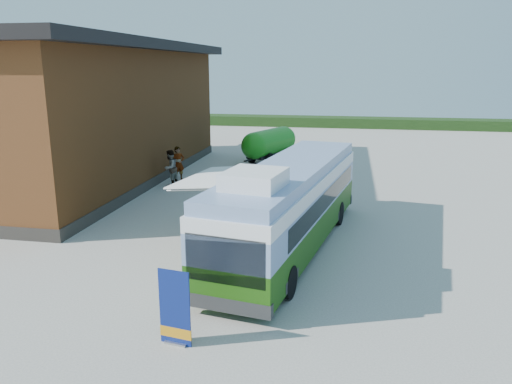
% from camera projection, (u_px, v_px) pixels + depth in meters
% --- Properties ---
extents(ground, '(100.00, 100.00, 0.00)m').
position_uv_depth(ground, '(236.00, 255.00, 16.79)').
color(ground, '#BCB7AD').
rests_on(ground, ground).
extents(barn, '(9.60, 21.20, 7.50)m').
position_uv_depth(barn, '(90.00, 115.00, 27.33)').
color(barn, brown).
rests_on(barn, ground).
extents(hedge, '(40.00, 3.00, 1.00)m').
position_uv_depth(hedge, '(394.00, 123.00, 51.44)').
color(hedge, '#264419').
rests_on(hedge, ground).
extents(bus, '(4.22, 11.49, 3.46)m').
position_uv_depth(bus, '(290.00, 203.00, 16.99)').
color(bus, '#326410').
rests_on(bus, ground).
extents(awning, '(2.95, 4.13, 0.49)m').
position_uv_depth(awning, '(224.00, 175.00, 17.29)').
color(awning, white).
rests_on(awning, ground).
extents(banner, '(0.78, 0.27, 1.82)m').
position_uv_depth(banner, '(175.00, 315.00, 11.23)').
color(banner, navy).
rests_on(banner, ground).
extents(picnic_table, '(1.30, 1.16, 0.74)m').
position_uv_depth(picnic_table, '(250.00, 202.00, 21.32)').
color(picnic_table, tan).
rests_on(picnic_table, ground).
extents(person_a, '(0.81, 0.80, 1.88)m').
position_uv_depth(person_a, '(178.00, 163.00, 27.68)').
color(person_a, '#999999').
rests_on(person_a, ground).
extents(person_b, '(0.88, 1.04, 1.91)m').
position_uv_depth(person_b, '(170.00, 168.00, 26.42)').
color(person_b, '#999999').
rests_on(person_b, ground).
extents(slurry_tanker, '(3.08, 5.50, 2.14)m').
position_uv_depth(slurry_tanker, '(269.00, 143.00, 33.18)').
color(slurry_tanker, '#1D8818').
rests_on(slurry_tanker, ground).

